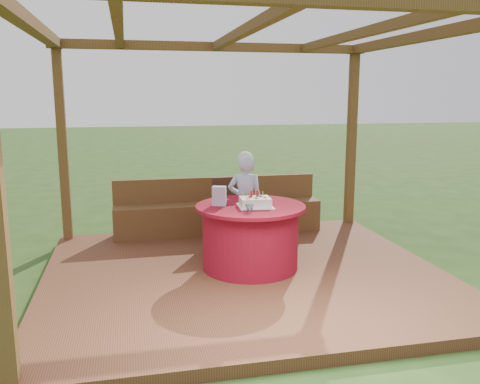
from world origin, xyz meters
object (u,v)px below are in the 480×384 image
object	(u,v)px
table	(250,236)
elderly_woman	(245,200)
birthday_cake	(255,202)
drinking_glass	(249,208)
bench	(218,215)
gift_bag	(219,196)
chair	(230,207)

from	to	relation	value
table	elderly_woman	distance (m)	0.82
birthday_cake	drinking_glass	xyz separation A→B (m)	(-0.13, -0.25, -0.01)
birthday_cake	drinking_glass	size ratio (longest dim) A/B	4.53
table	birthday_cake	distance (m)	0.43
bench	birthday_cake	xyz separation A→B (m)	(0.13, -1.69, 0.54)
table	elderly_woman	xyz separation A→B (m)	(0.12, 0.77, 0.27)
gift_bag	chair	bearing A→B (deg)	91.00
chair	elderly_woman	size ratio (longest dim) A/B	0.69
bench	elderly_woman	distance (m)	0.95
drinking_glass	elderly_woman	bearing A→B (deg)	79.21
elderly_woman	drinking_glass	size ratio (longest dim) A/B	14.42
table	chair	world-z (taller)	chair
table	elderly_woman	size ratio (longest dim) A/B	0.98
chair	birthday_cake	xyz separation A→B (m)	(0.05, -1.19, 0.31)
table	birthday_cake	xyz separation A→B (m)	(0.04, -0.07, 0.42)
bench	gift_bag	world-z (taller)	gift_bag
chair	birthday_cake	size ratio (longest dim) A/B	2.19
elderly_woman	birthday_cake	distance (m)	0.86
table	birthday_cake	size ratio (longest dim) A/B	3.13
bench	table	size ratio (longest dim) A/B	2.38
bench	drinking_glass	bearing A→B (deg)	-89.98
table	drinking_glass	world-z (taller)	drinking_glass
elderly_woman	birthday_cake	xyz separation A→B (m)	(-0.08, -0.84, 0.15)
elderly_woman	drinking_glass	bearing A→B (deg)	-100.79
elderly_woman	gift_bag	world-z (taller)	elderly_woman
bench	drinking_glass	xyz separation A→B (m)	(0.00, -1.94, 0.53)
chair	drinking_glass	distance (m)	1.47
bench	birthday_cake	distance (m)	1.77
bench	elderly_woman	xyz separation A→B (m)	(0.21, -0.84, 0.38)
chair	gift_bag	bearing A→B (deg)	-107.82
drinking_glass	bench	bearing A→B (deg)	90.02
bench	elderly_woman	world-z (taller)	elderly_woman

